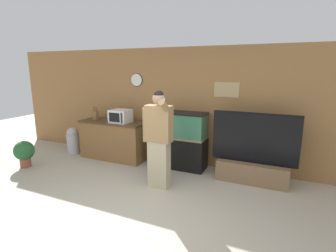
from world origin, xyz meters
name	(u,v)px	position (x,y,z in m)	size (l,w,h in m)	color
ground_plane	(123,225)	(0.00, 0.00, 0.00)	(18.00, 18.00, 0.00)	#B2A893
wall_back_paneled	(190,107)	(0.00, 2.73, 1.30)	(10.00, 0.08, 2.60)	olive
counter_island	(114,140)	(-1.77, 2.27, 0.46)	(1.63, 0.64, 0.92)	brown
microwave	(121,116)	(-1.52, 2.23, 1.06)	(0.45, 0.39, 0.30)	white
knife_block	(95,115)	(-2.28, 2.25, 1.03)	(0.14, 0.11, 0.32)	brown
aquarium_on_stand	(180,140)	(-0.09, 2.38, 0.62)	(1.14, 0.48, 1.24)	black
tv_on_stand	(253,163)	(1.46, 2.23, 0.39)	(1.58, 0.40, 1.35)	brown
person_standing	(158,138)	(-0.08, 1.31, 0.93)	(0.56, 0.42, 1.79)	#BCAD89
potted_plant	(24,152)	(-3.23, 0.97, 0.34)	(0.43, 0.43, 0.59)	brown
trash_bin	(73,140)	(-2.95, 2.14, 0.34)	(0.31, 0.31, 0.68)	#B7B7BC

